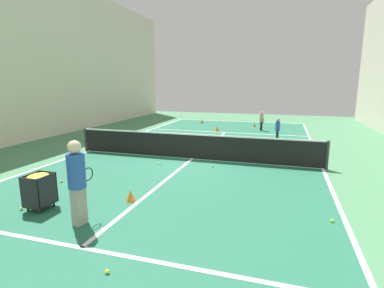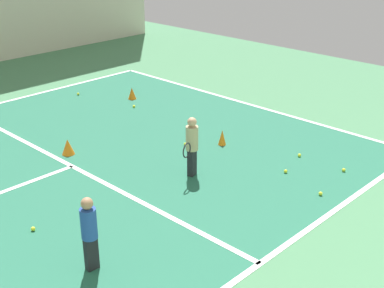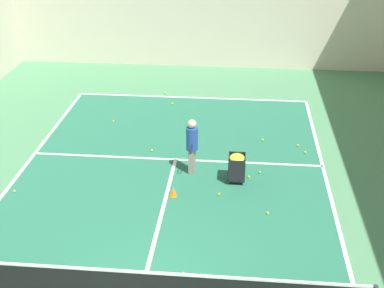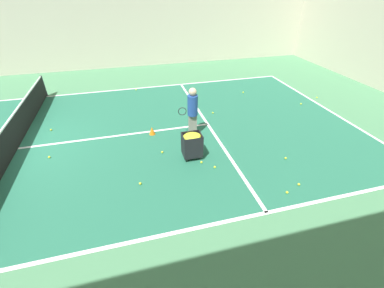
# 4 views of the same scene
# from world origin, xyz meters

# --- Properties ---
(line_baseline_far) EXTENTS (9.08, 0.10, 0.00)m
(line_baseline_far) POSITION_xyz_m (0.00, 11.76, 0.01)
(line_baseline_far) COLOR white
(line_baseline_far) RESTS_ON ground
(line_service_far) EXTENTS (9.08, 0.10, 0.00)m
(line_service_far) POSITION_xyz_m (0.00, 6.47, 0.01)
(line_service_far) COLOR white
(line_service_far) RESTS_ON ground
(coach_at_net) EXTENTS (0.39, 0.69, 1.72)m
(coach_at_net) POSITION_xyz_m (0.59, 5.71, 0.99)
(coach_at_net) COLOR gray
(coach_at_net) RESTS_ON ground
(ball_cart) EXTENTS (0.48, 0.57, 0.83)m
(ball_cart) POSITION_xyz_m (1.92, 5.35, 0.58)
(ball_cart) COLOR black
(ball_cart) RESTS_ON ground
(training_cone_1) EXTENTS (0.22, 0.22, 0.28)m
(training_cone_1) POSITION_xyz_m (0.20, 4.35, 0.14)
(training_cone_1) COLOR orange
(training_cone_1) RESTS_ON ground
(tennis_ball_1) EXTENTS (0.07, 0.07, 0.07)m
(tennis_ball_1) POSITION_xyz_m (-1.11, 12.12, 0.04)
(tennis_ball_1) COLOR yellow
(tennis_ball_1) RESTS_ON ground
(tennis_ball_4) EXTENTS (0.07, 0.07, 0.07)m
(tennis_ball_4) POSITION_xyz_m (2.77, 3.69, 0.04)
(tennis_ball_4) COLOR yellow
(tennis_ball_4) RESTS_ON ground
(tennis_ball_5) EXTENTS (0.07, 0.07, 0.07)m
(tennis_ball_5) POSITION_xyz_m (-4.27, 4.13, 0.04)
(tennis_ball_5) COLOR yellow
(tennis_ball_5) RESTS_ON ground
(tennis_ball_8) EXTENTS (0.07, 0.07, 0.07)m
(tennis_ball_8) POSITION_xyz_m (-0.99, 0.82, 0.04)
(tennis_ball_8) COLOR yellow
(tennis_ball_8) RESTS_ON ground
(tennis_ball_9) EXTENTS (0.07, 0.07, 0.07)m
(tennis_ball_9) POSITION_xyz_m (2.28, 5.54, 0.04)
(tennis_ball_9) COLOR yellow
(tennis_ball_9) RESTS_ON ground
(tennis_ball_11) EXTENTS (0.07, 0.07, 0.07)m
(tennis_ball_11) POSITION_xyz_m (-2.59, 9.11, 0.04)
(tennis_ball_11) COLOR yellow
(tennis_ball_11) RESTS_ON ground
(tennis_ball_13) EXTENTS (0.07, 0.07, 0.07)m
(tennis_ball_13) POSITION_xyz_m (0.83, 1.10, 0.04)
(tennis_ball_13) COLOR yellow
(tennis_ball_13) RESTS_ON ground
(tennis_ball_14) EXTENTS (0.07, 0.07, 0.07)m
(tennis_ball_14) POSITION_xyz_m (-0.83, 6.96, 0.04)
(tennis_ball_14) COLOR yellow
(tennis_ball_14) RESTS_ON ground
(tennis_ball_17) EXTENTS (0.07, 0.07, 0.07)m
(tennis_ball_17) POSITION_xyz_m (1.46, 4.49, 0.04)
(tennis_ball_17) COLOR yellow
(tennis_ball_17) RESTS_ON ground
(tennis_ball_19) EXTENTS (0.07, 0.07, 0.07)m
(tennis_ball_19) POSITION_xyz_m (4.08, 7.29, 0.04)
(tennis_ball_19) COLOR yellow
(tennis_ball_19) RESTS_ON ground
(tennis_ball_22) EXTENTS (0.07, 0.07, 0.07)m
(tennis_ball_22) POSITION_xyz_m (-0.68, 10.98, 0.04)
(tennis_ball_22) COLOR yellow
(tennis_ball_22) RESTS_ON ground
(tennis_ball_23) EXTENTS (0.07, 0.07, 0.07)m
(tennis_ball_23) POSITION_xyz_m (2.75, 8.08, 0.04)
(tennis_ball_23) COLOR yellow
(tennis_ball_23) RESTS_ON ground
(tennis_ball_26) EXTENTS (0.07, 0.07, 0.07)m
(tennis_ball_26) POSITION_xyz_m (3.89, 7.76, 0.04)
(tennis_ball_26) COLOR yellow
(tennis_ball_26) RESTS_ON ground
(tennis_ball_28) EXTENTS (0.07, 0.07, 0.07)m
(tennis_ball_28) POSITION_xyz_m (2.61, 5.85, 0.04)
(tennis_ball_28) COLOR yellow
(tennis_ball_28) RESTS_ON ground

